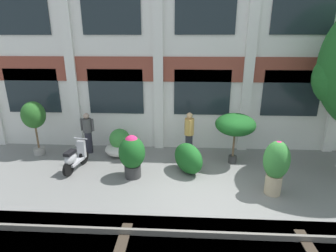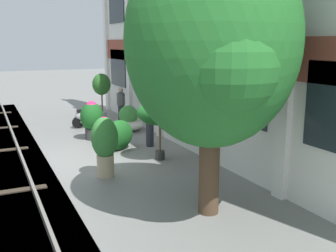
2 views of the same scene
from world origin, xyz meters
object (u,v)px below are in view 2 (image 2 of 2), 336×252
Objects in this scene: scooter_near_curb at (87,117)px; resident_by_doorway at (150,119)px; topiary_hedge at (118,135)px; potted_plant_low_pan at (102,86)px; potted_plant_ribbed_drum at (92,118)px; potted_plant_fluted_column at (105,141)px; potted_plant_terracotta_small at (160,113)px; resident_watching_tracks at (121,105)px; broadleaf_tree at (212,46)px; potted_plant_wide_bowl at (128,121)px.

resident_by_doorway reaches higher than scooter_near_curb.
potted_plant_low_pan is at bearing 169.14° from topiary_hedge.
scooter_near_curb is at bearing 170.72° from potted_plant_ribbed_drum.
topiary_hedge is (-2.35, 1.14, -0.46)m from potted_plant_fluted_column.
potted_plant_low_pan is 1.15× the size of potted_plant_terracotta_small.
resident_watching_tracks is (-2.01, 1.78, 0.05)m from potted_plant_ribbed_drum.
potted_plant_ribbed_drum is at bearing 32.15° from resident_by_doorway.
broadleaf_tree is 6.14m from topiary_hedge.
potted_plant_terracotta_small is at bearing -2.42° from potted_plant_low_pan.
potted_plant_low_pan is (-7.94, 2.21, 0.52)m from potted_plant_fluted_column.
potted_plant_low_pan reaches higher than potted_plant_ribbed_drum.
resident_by_doorway reaches higher than potted_plant_fluted_column.
broadleaf_tree is 9.60m from resident_watching_tracks.
potted_plant_low_pan is 7.16m from potted_plant_terracotta_small.
potted_plant_ribbed_drum is 1.02× the size of scooter_near_curb.
potted_plant_ribbed_drum is 1.24× the size of potted_plant_wide_bowl.
broadleaf_tree is 9.61m from scooter_near_curb.
potted_plant_fluted_column is 0.92× the size of resident_by_doorway.
potted_plant_ribbed_drum is 3.58m from potted_plant_terracotta_small.
broadleaf_tree is 3.95× the size of potted_plant_ribbed_drum.
broadleaf_tree is 8.56m from potted_plant_wide_bowl.
potted_plant_fluted_column is 1.41× the size of potted_plant_wide_bowl.
potted_plant_low_pan is at bearing 175.09° from broadleaf_tree.
resident_watching_tracks is 4.01m from topiary_hedge.
scooter_near_curb is at bearing 170.21° from potted_plant_fluted_column.
potted_plant_wide_bowl is at bearing -30.76° from scooter_near_curb.
potted_plant_terracotta_small is 5.40m from resident_watching_tracks.
topiary_hedge is (3.76, -1.37, -0.35)m from resident_watching_tracks.
potted_plant_ribbed_drum is 0.78× the size of potted_plant_terracotta_small.
potted_plant_wide_bowl is (-4.88, 2.39, -0.54)m from potted_plant_fluted_column.
topiary_hedge is at bearing -154.00° from potted_plant_terracotta_small.
broadleaf_tree reaches higher than potted_plant_wide_bowl.
resident_by_doorway is (-1.54, 0.32, -0.47)m from potted_plant_terracotta_small.
resident_watching_tracks is at bearing 160.00° from topiary_hedge.
broadleaf_tree is at bearing 4.29° from potted_plant_ribbed_drum.
topiary_hedge is at bearing -77.54° from scooter_near_curb.
potted_plant_wide_bowl reaches higher than scooter_near_curb.
topiary_hedge is at bearing 154.19° from potted_plant_fluted_column.
broadleaf_tree is at bearing 87.73° from resident_watching_tracks.
broadleaf_tree reaches higher than potted_plant_fluted_column.
scooter_near_curb is (-1.98, 0.32, -0.36)m from potted_plant_ribbed_drum.
potted_plant_terracotta_small is at bearing 160.44° from resident_by_doorway.
potted_plant_low_pan is at bearing 158.85° from potted_plant_ribbed_drum.
potted_plant_wide_bowl is at bearing 115.17° from potted_plant_ribbed_drum.
potted_plant_ribbed_drum is at bearing -21.15° from potted_plant_low_pan.
broadleaf_tree is 7.64m from potted_plant_ribbed_drum.
potted_plant_wide_bowl is 1.80m from scooter_near_curb.
resident_by_doorway is at bearing -3.63° from potted_plant_wide_bowl.
potted_plant_wide_bowl is 1.31m from resident_watching_tracks.
potted_plant_low_pan reaches higher than potted_plant_terracotta_small.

